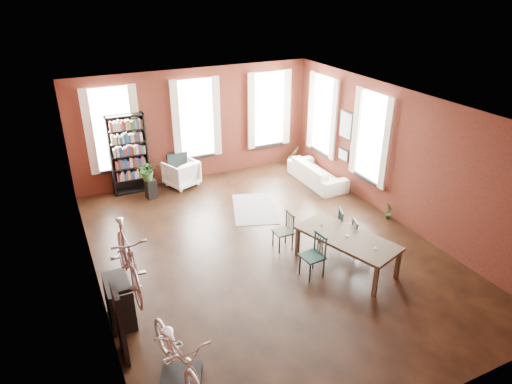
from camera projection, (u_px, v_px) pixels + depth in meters
room at (264, 148)px, 9.70m from camera, size 9.00×9.04×3.22m
dining_table at (346, 251)px, 9.34m from camera, size 1.55×2.27×0.71m
dining_chair_a at (312, 256)px, 9.01m from camera, size 0.46×0.46×0.91m
dining_chair_b at (283, 231)px, 9.94m from camera, size 0.40×0.40×0.84m
dining_chair_c at (361, 237)px, 9.75m from camera, size 0.48×0.48×0.82m
dining_chair_d at (348, 228)px, 10.02m from camera, size 0.54×0.54×0.89m
bookshelf at (129, 154)px, 12.28m from camera, size 1.00×0.32×2.20m
white_armchair at (181, 172)px, 12.93m from camera, size 1.03×1.00×0.83m
cream_sofa at (317, 170)px, 13.11m from camera, size 0.61×2.08×0.81m
striped_rug at (255, 209)px, 11.80m from camera, size 1.61×2.00×0.01m
bike_trainer at (181, 381)px, 6.71m from camera, size 0.78×0.78×0.17m
bike_wall_rack at (120, 325)px, 6.97m from camera, size 0.16×0.60×1.30m
console_table at (119, 301)px, 7.85m from camera, size 0.40×0.80×0.80m
plant_stand at (151, 189)px, 12.28m from camera, size 0.31×0.31×0.52m
plant_by_sofa at (293, 161)px, 14.40m from camera, size 0.45×0.69×0.29m
plant_small at (388, 216)px, 11.29m from camera, size 0.43×0.50×0.16m
bicycle_floor at (175, 330)px, 6.29m from camera, size 0.72×0.99×1.77m
bicycle_hung at (125, 238)px, 6.42m from camera, size 0.47×1.00×1.66m
plant_on_stand at (148, 173)px, 12.07m from camera, size 0.61×0.65×0.43m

